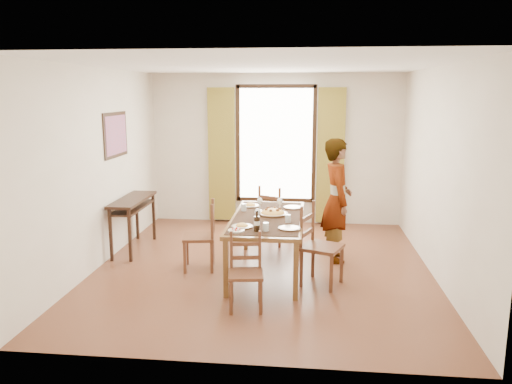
# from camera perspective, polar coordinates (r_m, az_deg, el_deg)

# --- Properties ---
(ground) EXTENTS (5.00, 5.00, 0.00)m
(ground) POSITION_cam_1_polar(r_m,az_deg,el_deg) (6.93, 0.80, -8.62)
(ground) COLOR #542C1A
(ground) RESTS_ON ground
(room_shell) EXTENTS (4.60, 5.10, 2.74)m
(room_shell) POSITION_cam_1_polar(r_m,az_deg,el_deg) (6.69, 0.90, 4.28)
(room_shell) COLOR silver
(room_shell) RESTS_ON ground
(console_table) EXTENTS (0.38, 1.20, 0.80)m
(console_table) POSITION_cam_1_polar(r_m,az_deg,el_deg) (7.74, -13.91, -1.54)
(console_table) COLOR black
(console_table) RESTS_ON ground
(dining_table) EXTENTS (0.93, 1.95, 0.76)m
(dining_table) POSITION_cam_1_polar(r_m,az_deg,el_deg) (6.59, 1.32, -3.36)
(dining_table) COLOR brown
(dining_table) RESTS_ON ground
(chair_west) EXTENTS (0.48, 0.48, 0.94)m
(chair_west) POSITION_cam_1_polar(r_m,az_deg,el_deg) (6.80, -6.25, -5.21)
(chair_west) COLOR brown
(chair_west) RESTS_ON ground
(chair_north) EXTENTS (0.55, 0.55, 0.94)m
(chair_north) POSITION_cam_1_polar(r_m,az_deg,el_deg) (7.88, 2.07, -2.82)
(chair_north) COLOR brown
(chair_north) RESTS_ON ground
(chair_south) EXTENTS (0.42, 0.42, 0.84)m
(chair_south) POSITION_cam_1_polar(r_m,az_deg,el_deg) (5.58, -1.17, -9.33)
(chair_south) COLOR brown
(chair_south) RESTS_ON ground
(chair_east) EXTENTS (0.58, 0.58, 1.02)m
(chair_east) POSITION_cam_1_polar(r_m,az_deg,el_deg) (6.27, 7.25, -6.32)
(chair_east) COLOR brown
(chair_east) RESTS_ON ground
(man) EXTENTS (0.74, 0.58, 1.74)m
(man) POSITION_cam_1_polar(r_m,az_deg,el_deg) (7.11, 9.22, -0.94)
(man) COLOR gray
(man) RESTS_ON ground
(plate_sw) EXTENTS (0.27, 0.27, 0.05)m
(plate_sw) POSITION_cam_1_polar(r_m,az_deg,el_deg) (6.05, -1.61, -3.80)
(plate_sw) COLOR silver
(plate_sw) RESTS_ON dining_table
(plate_se) EXTENTS (0.27, 0.27, 0.05)m
(plate_se) POSITION_cam_1_polar(r_m,az_deg,el_deg) (5.99, 3.84, -3.99)
(plate_se) COLOR silver
(plate_se) RESTS_ON dining_table
(plate_nw) EXTENTS (0.27, 0.27, 0.05)m
(plate_nw) POSITION_cam_1_polar(r_m,az_deg,el_deg) (7.15, -0.65, -1.44)
(plate_nw) COLOR silver
(plate_nw) RESTS_ON dining_table
(plate_ne) EXTENTS (0.27, 0.27, 0.05)m
(plate_ne) POSITION_cam_1_polar(r_m,az_deg,el_deg) (7.06, 4.25, -1.63)
(plate_ne) COLOR silver
(plate_ne) RESTS_ON dining_table
(pasta_platter) EXTENTS (0.40, 0.40, 0.10)m
(pasta_platter) POSITION_cam_1_polar(r_m,az_deg,el_deg) (6.66, 1.94, -2.19)
(pasta_platter) COLOR #B46217
(pasta_platter) RESTS_ON dining_table
(caprese_plate) EXTENTS (0.20, 0.20, 0.04)m
(caprese_plate) POSITION_cam_1_polar(r_m,az_deg,el_deg) (5.89, -2.27, -4.30)
(caprese_plate) COLOR silver
(caprese_plate) RESTS_ON dining_table
(wine_glass_a) EXTENTS (0.08, 0.08, 0.18)m
(wine_glass_a) POSITION_cam_1_polar(r_m,az_deg,el_deg) (6.25, 0.19, -2.70)
(wine_glass_a) COLOR white
(wine_glass_a) RESTS_ON dining_table
(wine_glass_b) EXTENTS (0.08, 0.08, 0.18)m
(wine_glass_b) POSITION_cam_1_polar(r_m,az_deg,el_deg) (6.88, 2.73, -1.41)
(wine_glass_b) COLOR white
(wine_glass_b) RESTS_ON dining_table
(wine_glass_c) EXTENTS (0.08, 0.08, 0.18)m
(wine_glass_c) POSITION_cam_1_polar(r_m,az_deg,el_deg) (6.89, 0.44, -1.37)
(wine_glass_c) COLOR white
(wine_glass_c) RESTS_ON dining_table
(tumbler_a) EXTENTS (0.07, 0.07, 0.10)m
(tumbler_a) POSITION_cam_1_polar(r_m,az_deg,el_deg) (6.28, 3.69, -3.05)
(tumbler_a) COLOR silver
(tumbler_a) RESTS_ON dining_table
(tumbler_b) EXTENTS (0.07, 0.07, 0.10)m
(tumbler_b) POSITION_cam_1_polar(r_m,az_deg,el_deg) (6.88, -1.40, -1.76)
(tumbler_b) COLOR silver
(tumbler_b) RESTS_ON dining_table
(tumbler_c) EXTENTS (0.07, 0.07, 0.10)m
(tumbler_c) POSITION_cam_1_polar(r_m,az_deg,el_deg) (5.89, 1.13, -4.00)
(tumbler_c) COLOR silver
(tumbler_c) RESTS_ON dining_table
(wine_bottle) EXTENTS (0.07, 0.07, 0.25)m
(wine_bottle) POSITION_cam_1_polar(r_m,az_deg,el_deg) (5.86, 0.09, -3.33)
(wine_bottle) COLOR black
(wine_bottle) RESTS_ON dining_table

